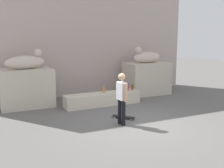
{
  "coord_description": "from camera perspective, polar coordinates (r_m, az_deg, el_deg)",
  "views": [
    {
      "loc": [
        -4.46,
        -7.55,
        2.89
      ],
      "look_at": [
        -0.18,
        1.42,
        1.1
      ],
      "focal_mm": 45.05,
      "sensor_mm": 36.0,
      "label": 1
    }
  ],
  "objects": [
    {
      "name": "ledge_block",
      "position": [
        11.48,
        -1.93,
        -3.08
      ],
      "size": [
        3.15,
        0.69,
        0.51
      ],
      "primitive_type": "cube",
      "color": "beige",
      "rests_on": "ground_plane"
    },
    {
      "name": "statue_reclining_left",
      "position": [
        11.55,
        -17.07,
        4.34
      ],
      "size": [
        1.68,
        0.86,
        0.78
      ],
      "rotation": [
        0.0,
        0.0,
        0.2
      ],
      "color": "beige",
      "rests_on": "pedestal_left"
    },
    {
      "name": "skater",
      "position": [
        8.91,
        1.98,
        -2.56
      ],
      "size": [
        0.23,
        0.54,
        1.67
      ],
      "rotation": [
        0.0,
        0.0,
        1.66
      ],
      "color": "black",
      "rests_on": "ground_plane"
    },
    {
      "name": "bottle_orange",
      "position": [
        11.45,
        -1.69,
        -1.22
      ],
      "size": [
        0.08,
        0.08,
        0.28
      ],
      "color": "orange",
      "rests_on": "ledge_block"
    },
    {
      "name": "bottle_brown",
      "position": [
        12.01,
        4.16,
        -0.69
      ],
      "size": [
        0.07,
        0.07,
        0.29
      ],
      "color": "#593314",
      "rests_on": "ledge_block"
    },
    {
      "name": "ground_plane",
      "position": [
        9.24,
        4.84,
        -8.07
      ],
      "size": [
        40.0,
        40.0,
        0.0
      ],
      "primitive_type": "plane",
      "color": "#605E5B"
    },
    {
      "name": "bottle_red",
      "position": [
        11.89,
        3.21,
        -0.82
      ],
      "size": [
        0.08,
        0.08,
        0.27
      ],
      "color": "red",
      "rests_on": "ledge_block"
    },
    {
      "name": "bottle_blue",
      "position": [
        12.1,
        3.24,
        -0.5
      ],
      "size": [
        0.07,
        0.07,
        0.33
      ],
      "color": "#194C99",
      "rests_on": "ledge_block"
    },
    {
      "name": "statue_reclining_right",
      "position": [
        13.51,
        6.99,
        5.5
      ],
      "size": [
        1.67,
        0.8,
        0.78
      ],
      "rotation": [
        0.0,
        0.0,
        3.3
      ],
      "color": "beige",
      "rests_on": "pedestal_right"
    },
    {
      "name": "pedestal_left",
      "position": [
        11.68,
        -16.97,
        -0.76
      ],
      "size": [
        2.03,
        1.34,
        1.52
      ],
      "primitive_type": "cube",
      "color": "beige",
      "rests_on": "ground_plane"
    },
    {
      "name": "pedestal_right",
      "position": [
        13.66,
        7.01,
        1.15
      ],
      "size": [
        2.03,
        1.34,
        1.52
      ],
      "primitive_type": "cube",
      "color": "beige",
      "rests_on": "ground_plane"
    },
    {
      "name": "skateboard",
      "position": [
        9.74,
        2.35,
        -6.66
      ],
      "size": [
        0.67,
        0.74,
        0.08
      ],
      "rotation": [
        0.0,
        0.0,
        2.27
      ],
      "color": "black",
      "rests_on": "ground_plane"
    },
    {
      "name": "facade_wall",
      "position": [
        13.51,
        -6.37,
        12.18
      ],
      "size": [
        10.88,
        0.6,
        6.74
      ],
      "primitive_type": "cube",
      "color": "#BCABA2",
      "rests_on": "ground_plane"
    }
  ]
}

